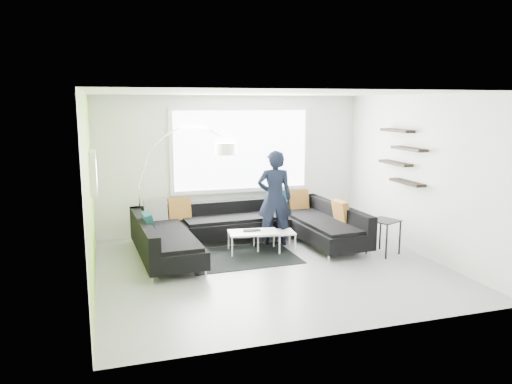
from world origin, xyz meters
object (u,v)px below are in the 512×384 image
at_px(coffee_table, 264,240).
at_px(arc_lamp, 139,186).
at_px(sectional_sofa, 248,230).
at_px(person, 275,198).
at_px(side_table, 383,237).
at_px(laptop, 252,231).

height_order(coffee_table, arc_lamp, arc_lamp).
bearing_deg(sectional_sofa, person, 18.47).
xyz_separation_m(arc_lamp, side_table, (4.04, -2.08, -0.79)).
height_order(sectional_sofa, laptop, sectional_sofa).
xyz_separation_m(side_table, laptop, (-2.18, 0.82, 0.08)).
xyz_separation_m(coffee_table, laptop, (-0.24, -0.04, 0.20)).
bearing_deg(person, arc_lamp, -6.30).
xyz_separation_m(sectional_sofa, person, (0.60, 0.24, 0.53)).
distance_m(sectional_sofa, laptop, 0.14).
bearing_deg(laptop, sectional_sofa, 118.61).
distance_m(arc_lamp, side_table, 4.62).
bearing_deg(person, sectional_sofa, 35.77).
bearing_deg(arc_lamp, sectional_sofa, -38.80).
height_order(coffee_table, laptop, laptop).
height_order(person, laptop, person).
xyz_separation_m(sectional_sofa, arc_lamp, (-1.81, 1.14, 0.73)).
bearing_deg(laptop, coffee_table, 16.38).
relative_size(sectional_sofa, coffee_table, 3.50).
bearing_deg(person, coffee_table, 60.45).
distance_m(coffee_table, laptop, 0.31).
bearing_deg(sectional_sofa, side_table, -26.00).
bearing_deg(sectional_sofa, laptop, -72.00).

